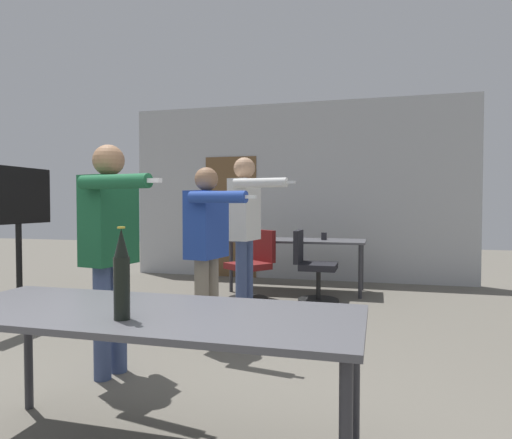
{
  "coord_description": "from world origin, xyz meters",
  "views": [
    {
      "loc": [
        1.33,
        -1.5,
        1.25
      ],
      "look_at": [
        0.21,
        2.71,
        1.1
      ],
      "focal_mm": 32.0,
      "sensor_mm": 36.0,
      "label": 1
    }
  ],
  "objects_px": {
    "person_right_polo": "(246,220)",
    "office_chair_near_pushed": "(253,268)",
    "tv_screen": "(18,230)",
    "office_chair_side_rolled": "(313,268)",
    "person_center_tall": "(111,236)",
    "person_left_plaid": "(208,237)",
    "beer_bottle": "(122,276)",
    "drink_cup": "(324,236)"
  },
  "relations": [
    {
      "from": "person_center_tall",
      "to": "beer_bottle",
      "type": "height_order",
      "value": "person_center_tall"
    },
    {
      "from": "tv_screen",
      "to": "person_left_plaid",
      "type": "xyz_separation_m",
      "value": [
        2.14,
        -0.1,
        -0.03
      ]
    },
    {
      "from": "drink_cup",
      "to": "person_center_tall",
      "type": "bearing_deg",
      "value": -107.46
    },
    {
      "from": "person_right_polo",
      "to": "office_chair_near_pushed",
      "type": "relative_size",
      "value": 1.95
    },
    {
      "from": "beer_bottle",
      "to": "office_chair_near_pushed",
      "type": "bearing_deg",
      "value": 97.09
    },
    {
      "from": "beer_bottle",
      "to": "drink_cup",
      "type": "relative_size",
      "value": 3.93
    },
    {
      "from": "office_chair_side_rolled",
      "to": "office_chair_near_pushed",
      "type": "bearing_deg",
      "value": -83.59
    },
    {
      "from": "person_center_tall",
      "to": "office_chair_near_pushed",
      "type": "xyz_separation_m",
      "value": [
        0.28,
        2.83,
        -0.61
      ]
    },
    {
      "from": "office_chair_near_pushed",
      "to": "office_chair_side_rolled",
      "type": "bearing_deg",
      "value": -135.16
    },
    {
      "from": "person_center_tall",
      "to": "office_chair_side_rolled",
      "type": "bearing_deg",
      "value": 170.74
    },
    {
      "from": "tv_screen",
      "to": "office_chair_side_rolled",
      "type": "relative_size",
      "value": 1.8
    },
    {
      "from": "tv_screen",
      "to": "person_left_plaid",
      "type": "bearing_deg",
      "value": -92.77
    },
    {
      "from": "person_right_polo",
      "to": "person_center_tall",
      "type": "height_order",
      "value": "person_right_polo"
    },
    {
      "from": "person_left_plaid",
      "to": "beer_bottle",
      "type": "distance_m",
      "value": 2.09
    },
    {
      "from": "person_left_plaid",
      "to": "office_chair_side_rolled",
      "type": "distance_m",
      "value": 2.15
    },
    {
      "from": "person_left_plaid",
      "to": "beer_bottle",
      "type": "height_order",
      "value": "person_left_plaid"
    },
    {
      "from": "person_right_polo",
      "to": "office_chair_near_pushed",
      "type": "height_order",
      "value": "person_right_polo"
    },
    {
      "from": "office_chair_near_pushed",
      "to": "beer_bottle",
      "type": "bearing_deg",
      "value": 135.5
    },
    {
      "from": "beer_bottle",
      "to": "drink_cup",
      "type": "xyz_separation_m",
      "value": [
        0.35,
        4.68,
        -0.14
      ]
    },
    {
      "from": "tv_screen",
      "to": "office_chair_side_rolled",
      "type": "bearing_deg",
      "value": -56.35
    },
    {
      "from": "person_right_polo",
      "to": "beer_bottle",
      "type": "relative_size",
      "value": 4.28
    },
    {
      "from": "person_right_polo",
      "to": "person_center_tall",
      "type": "distance_m",
      "value": 1.96
    },
    {
      "from": "person_right_polo",
      "to": "drink_cup",
      "type": "height_order",
      "value": "person_right_polo"
    },
    {
      "from": "person_right_polo",
      "to": "person_left_plaid",
      "type": "height_order",
      "value": "person_right_polo"
    },
    {
      "from": "person_right_polo",
      "to": "beer_bottle",
      "type": "bearing_deg",
      "value": 14.32
    },
    {
      "from": "office_chair_side_rolled",
      "to": "person_left_plaid",
      "type": "bearing_deg",
      "value": -18.73
    },
    {
      "from": "tv_screen",
      "to": "person_left_plaid",
      "type": "distance_m",
      "value": 2.15
    },
    {
      "from": "drink_cup",
      "to": "office_chair_near_pushed",
      "type": "bearing_deg",
      "value": -138.95
    },
    {
      "from": "tv_screen",
      "to": "office_chair_side_rolled",
      "type": "height_order",
      "value": "tv_screen"
    },
    {
      "from": "office_chair_side_rolled",
      "to": "person_right_polo",
      "type": "bearing_deg",
      "value": -30.59
    },
    {
      "from": "office_chair_side_rolled",
      "to": "drink_cup",
      "type": "bearing_deg",
      "value": 173.8
    },
    {
      "from": "office_chair_side_rolled",
      "to": "person_center_tall",
      "type": "bearing_deg",
      "value": -19.84
    },
    {
      "from": "person_center_tall",
      "to": "drink_cup",
      "type": "xyz_separation_m",
      "value": [
        1.12,
        3.57,
        -0.23
      ]
    },
    {
      "from": "person_left_plaid",
      "to": "office_chair_side_rolled",
      "type": "bearing_deg",
      "value": 171.01
    },
    {
      "from": "drink_cup",
      "to": "office_chair_side_rolled",
      "type": "bearing_deg",
      "value": -96.18
    },
    {
      "from": "person_center_tall",
      "to": "drink_cup",
      "type": "relative_size",
      "value": 16.02
    },
    {
      "from": "tv_screen",
      "to": "person_center_tall",
      "type": "height_order",
      "value": "person_center_tall"
    },
    {
      "from": "office_chair_side_rolled",
      "to": "office_chair_near_pushed",
      "type": "distance_m",
      "value": 0.78
    },
    {
      "from": "person_right_polo",
      "to": "tv_screen",
      "type": "bearing_deg",
      "value": -60.4
    },
    {
      "from": "office_chair_side_rolled",
      "to": "beer_bottle",
      "type": "xyz_separation_m",
      "value": [
        -0.28,
        -4.04,
        0.51
      ]
    },
    {
      "from": "office_chair_near_pushed",
      "to": "drink_cup",
      "type": "bearing_deg",
      "value": -100.54
    },
    {
      "from": "office_chair_near_pushed",
      "to": "beer_bottle",
      "type": "distance_m",
      "value": 4.01
    }
  ]
}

